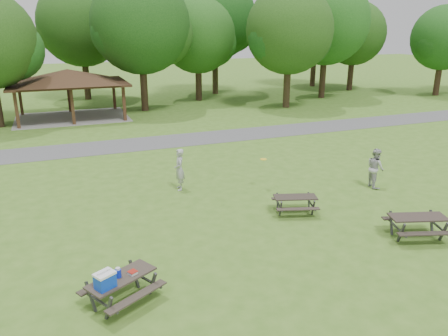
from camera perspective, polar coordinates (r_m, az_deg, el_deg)
ground at (r=14.74m, az=2.10°, el=-9.78°), size 160.00×160.00×0.00m
asphalt_path at (r=27.34m, az=-9.67°, el=3.24°), size 120.00×3.20×0.02m
pavilion at (r=36.16m, az=-19.70°, el=10.97°), size 8.60×7.01×3.76m
tree_row_e at (r=37.68m, az=-10.69°, el=17.62°), size 8.40×8.00×11.02m
tree_row_f at (r=42.62m, az=-3.33°, el=16.63°), size 7.35×7.00×9.55m
tree_row_g at (r=39.09m, az=8.61°, el=17.06°), size 7.77×7.40×10.25m
tree_row_h at (r=45.24m, az=13.30°, el=17.79°), size 8.61×8.20×11.37m
tree_row_i at (r=51.58m, az=16.67°, el=16.26°), size 7.14×6.80×9.52m
tree_row_j at (r=50.82m, az=26.79°, el=14.73°), size 6.72×6.40×8.96m
tree_deep_b at (r=45.08m, az=-18.00°, el=17.24°), size 8.40×8.00×11.13m
tree_deep_c at (r=46.91m, az=-1.08°, el=18.75°), size 8.82×8.40×11.90m
tree_deep_d at (r=54.11m, az=12.00°, el=17.84°), size 8.40×8.00×11.27m
picnic_table_near at (r=11.74m, az=-13.86°, el=-14.21°), size 2.28×2.13×1.25m
picnic_table_middle at (r=16.98m, az=9.28°, el=-4.20°), size 1.94×1.73×0.70m
picnic_table_far at (r=16.21m, az=23.96°, el=-6.40°), size 2.24×2.01×0.81m
frisbee_in_flight at (r=19.10m, az=5.17°, el=1.15°), size 0.35×0.35×0.02m
frisbee_thrower at (r=19.12m, az=-5.84°, el=-0.20°), size 0.54×0.73×1.85m
frisbee_catcher at (r=20.48m, az=19.17°, el=0.00°), size 0.82×0.97×1.77m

